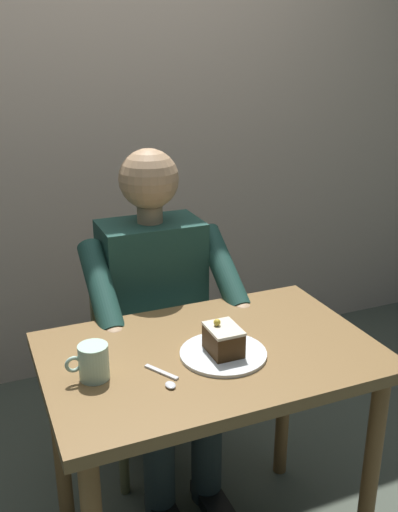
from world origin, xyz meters
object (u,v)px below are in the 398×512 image
object	(u,v)px
cake_slice	(223,340)
coffee_cup	(93,361)
dining_table	(210,384)
dessert_spoon	(166,379)
seated_person	(159,319)
chair	(146,339)

from	to	relation	value
cake_slice	coffee_cup	distance (m)	0.36
dining_table	dessert_spoon	distance (m)	0.23
dining_table	coffee_cup	size ratio (longest dim) A/B	8.31
seated_person	coffee_cup	xyz separation A→B (m)	(0.34, 0.48, 0.16)
chair	cake_slice	bearing A→B (deg)	91.73
chair	seated_person	world-z (taller)	seated_person
seated_person	cake_slice	size ratio (longest dim) A/B	11.15
seated_person	dining_table	bearing A→B (deg)	90.00
dining_table	seated_person	world-z (taller)	seated_person
seated_person	dessert_spoon	size ratio (longest dim) A/B	9.01
dining_table	seated_person	size ratio (longest dim) A/B	0.76
seated_person	cake_slice	world-z (taller)	seated_person
seated_person	chair	bearing A→B (deg)	-90.00
dining_table	coffee_cup	bearing A→B (deg)	3.08
dessert_spoon	cake_slice	bearing A→B (deg)	-162.63
cake_slice	dessert_spoon	distance (m)	0.20
cake_slice	chair	bearing A→B (deg)	-88.27
dining_table	coffee_cup	distance (m)	0.38
chair	dessert_spoon	distance (m)	0.80
dining_table	cake_slice	size ratio (longest dim) A/B	8.44
chair	cake_slice	size ratio (longest dim) A/B	7.86
coffee_cup	dessert_spoon	distance (m)	0.19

